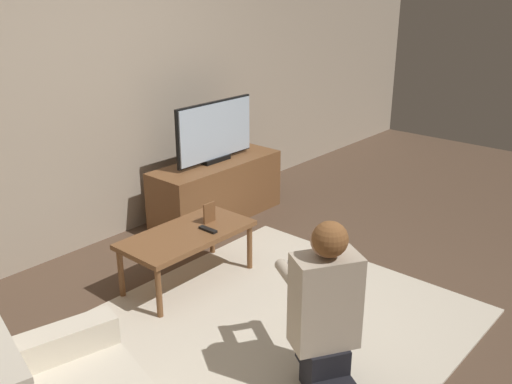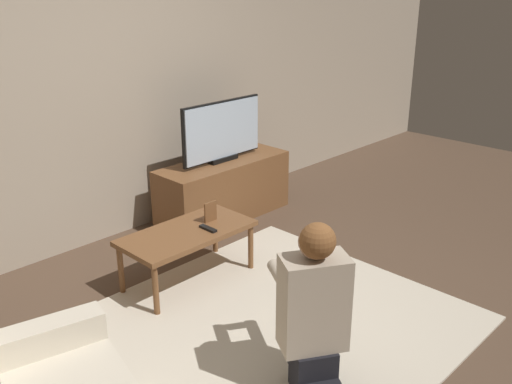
{
  "view_description": "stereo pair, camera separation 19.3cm",
  "coord_description": "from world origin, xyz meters",
  "views": [
    {
      "loc": [
        -2.35,
        -1.92,
        2.07
      ],
      "look_at": [
        0.42,
        0.49,
        0.68
      ],
      "focal_mm": 40.0,
      "sensor_mm": 36.0,
      "label": 1
    },
    {
      "loc": [
        -2.22,
        -2.06,
        2.07
      ],
      "look_at": [
        0.42,
        0.49,
        0.68
      ],
      "focal_mm": 40.0,
      "sensor_mm": 36.0,
      "label": 2
    }
  ],
  "objects": [
    {
      "name": "remote",
      "position": [
        0.18,
        0.73,
        0.41
      ],
      "size": [
        0.04,
        0.15,
        0.02
      ],
      "color": "black",
      "rests_on": "coffee_table"
    },
    {
      "name": "coffee_table",
      "position": [
        0.06,
        0.82,
        0.36
      ],
      "size": [
        0.95,
        0.48,
        0.4
      ],
      "color": "brown",
      "rests_on": "ground_plane"
    },
    {
      "name": "rug",
      "position": [
        0.0,
        0.0,
        0.01
      ],
      "size": [
        2.34,
        2.06,
        0.02
      ],
      "color": "beige",
      "rests_on": "ground_plane"
    },
    {
      "name": "picture_frame",
      "position": [
        0.29,
        0.82,
        0.48
      ],
      "size": [
        0.11,
        0.01,
        0.15
      ],
      "color": "brown",
      "rests_on": "coffee_table"
    },
    {
      "name": "tv",
      "position": [
        1.05,
        1.51,
        0.81
      ],
      "size": [
        0.88,
        0.08,
        0.54
      ],
      "color": "black",
      "rests_on": "tv_stand"
    },
    {
      "name": "ground_plane",
      "position": [
        0.0,
        0.0,
        0.0
      ],
      "size": [
        10.0,
        10.0,
        0.0
      ],
      "primitive_type": "plane",
      "color": "brown"
    },
    {
      "name": "tv_stand",
      "position": [
        1.05,
        1.51,
        0.27
      ],
      "size": [
        1.27,
        0.45,
        0.54
      ],
      "color": "brown",
      "rests_on": "ground_plane"
    },
    {
      "name": "wall_back",
      "position": [
        0.0,
        1.93,
        1.3
      ],
      "size": [
        10.0,
        0.06,
        2.6
      ],
      "color": "tan",
      "rests_on": "ground_plane"
    },
    {
      "name": "person_kneeling",
      "position": [
        -0.23,
        -0.55,
        0.47
      ],
      "size": [
        0.65,
        0.85,
        0.95
      ],
      "rotation": [
        0.0,
        0.0,
        2.59
      ],
      "color": "black",
      "rests_on": "rug"
    }
  ]
}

